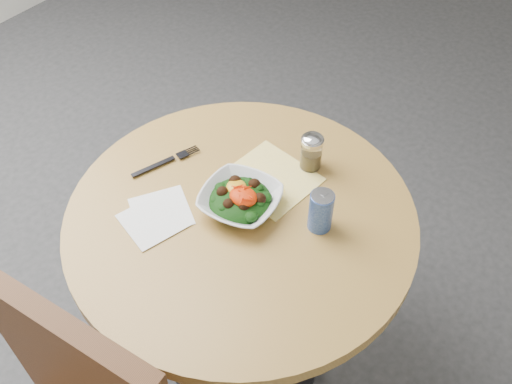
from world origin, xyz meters
The scene contains 8 objects.
ground centered at (0.00, 0.00, 0.00)m, with size 6.00×6.00×0.00m, color #2E2E31.
table centered at (0.00, 0.00, 0.55)m, with size 0.90×0.90×0.75m.
cloth_napkin centered at (-0.01, 0.14, 0.75)m, with size 0.22×0.20×0.00m, color yellow.
paper_napkins centered at (-0.16, -0.14, 0.75)m, with size 0.20×0.22×0.00m.
salad_bowl centered at (-0.01, 0.02, 0.78)m, with size 0.23×0.23×0.07m.
fork centered at (-0.27, 0.03, 0.76)m, with size 0.09×0.20×0.00m.
spice_shaker centered at (0.05, 0.25, 0.81)m, with size 0.06×0.06×0.11m.
beverage_can centered at (0.18, 0.08, 0.81)m, with size 0.06×0.06×0.12m.
Camera 1 is at (0.59, -0.73, 1.86)m, focal length 40.00 mm.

